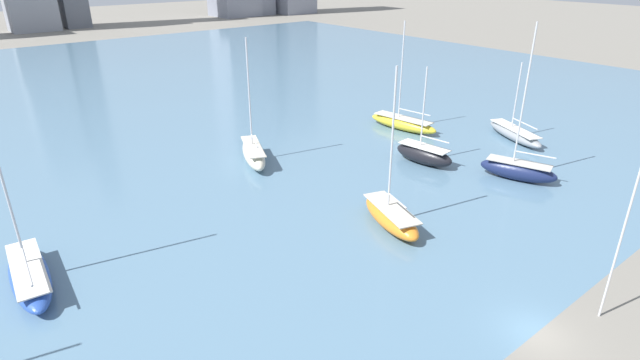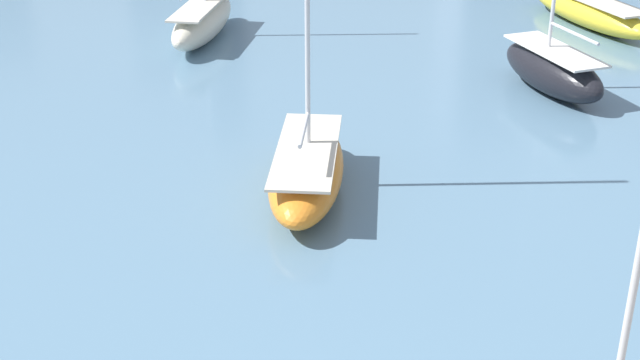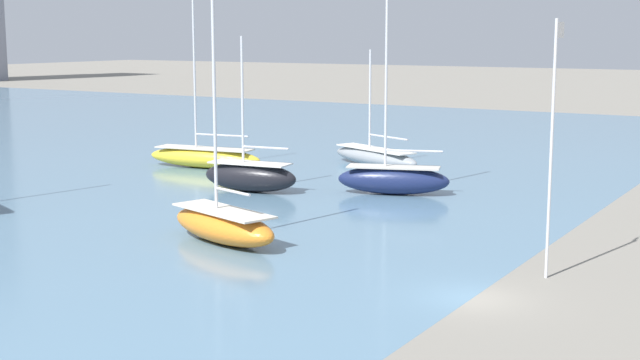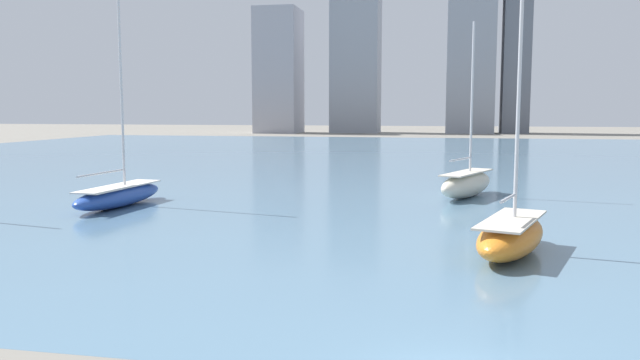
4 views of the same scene
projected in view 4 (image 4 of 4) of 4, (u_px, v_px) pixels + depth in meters
name	position (u px, v px, depth m)	size (l,w,h in m)	color
harbor_water	(447.00, 161.00, 83.84)	(180.00, 140.00, 0.00)	slate
distant_city_skyline	(612.00, 33.00, 169.58)	(164.30, 22.96, 68.77)	#9E9EA8
sailboat_orange	(511.00, 235.00, 29.64)	(4.92, 8.49, 13.70)	orange
sailboat_blue	(119.00, 194.00, 44.59)	(3.21, 10.13, 16.02)	#284CA8
sailboat_cream	(467.00, 183.00, 49.29)	(5.42, 9.03, 13.72)	beige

